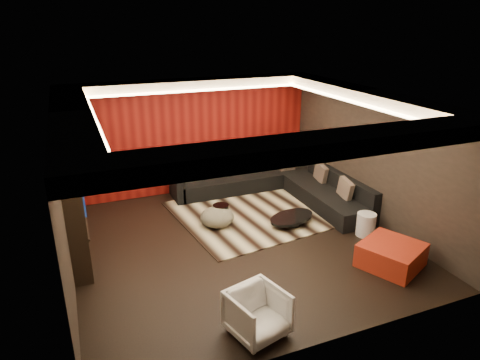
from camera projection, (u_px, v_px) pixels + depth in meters
name	position (u px, v px, depth m)	size (l,w,h in m)	color
floor	(237.00, 243.00, 8.35)	(6.00, 6.00, 0.02)	black
ceiling	(237.00, 98.00, 7.35)	(6.00, 6.00, 0.02)	silver
wall_back	(192.00, 136.00, 10.46)	(6.00, 0.02, 2.80)	black
wall_left	(62.00, 200.00, 6.79)	(0.02, 6.00, 2.80)	black
wall_right	(371.00, 156.00, 8.91)	(0.02, 6.00, 2.80)	black
red_feature_wall	(192.00, 136.00, 10.42)	(5.98, 0.05, 2.78)	#6B0C0A
soffit_back	(193.00, 84.00, 9.73)	(6.00, 0.60, 0.22)	silver
soffit_front	(321.00, 145.00, 5.06)	(6.00, 0.60, 0.22)	silver
soffit_left	(71.00, 118.00, 6.44)	(0.60, 4.80, 0.22)	silver
soffit_right	(365.00, 95.00, 8.35)	(0.60, 4.80, 0.22)	silver
cove_back	(198.00, 90.00, 9.47)	(4.80, 0.08, 0.04)	#FFD899
cove_front	(306.00, 145.00, 5.38)	(4.80, 0.08, 0.04)	#FFD899
cove_left	(95.00, 122.00, 6.60)	(0.08, 4.80, 0.04)	#FFD899
cove_right	(350.00, 101.00, 8.26)	(0.08, 4.80, 0.04)	#FFD899
tv_surround	(73.00, 201.00, 7.47)	(0.30, 2.00, 2.20)	black
tv_screen	(80.00, 181.00, 7.41)	(0.04, 1.30, 0.80)	black
tv_shelf	(86.00, 220.00, 7.67)	(0.04, 1.60, 0.04)	black
rug	(267.00, 209.00, 9.78)	(4.00, 3.00, 0.02)	beige
coffee_table	(291.00, 220.00, 9.02)	(1.08, 1.08, 0.18)	black
drum_stool	(221.00, 213.00, 9.07)	(0.34, 0.34, 0.40)	black
striped_pouf	(217.00, 217.00, 8.92)	(0.71, 0.71, 0.39)	#B6AF8D
white_side_table	(366.00, 224.00, 8.55)	(0.38, 0.38, 0.47)	silver
orange_ottoman	(391.00, 255.00, 7.50)	(0.95, 0.95, 0.42)	maroon
armchair	(258.00, 314.00, 5.82)	(0.71, 0.74, 0.67)	white
sectional_sofa	(275.00, 185.00, 10.48)	(3.65, 3.50, 0.75)	black
throw_pillows	(275.00, 171.00, 10.38)	(3.13, 2.79, 0.50)	tan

